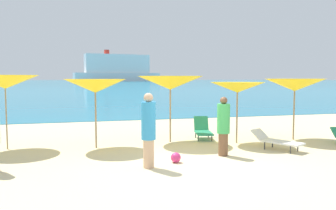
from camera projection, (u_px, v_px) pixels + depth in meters
name	position (u px, v px, depth m)	size (l,w,h in m)	color
ground_plane	(132.00, 122.00, 18.51)	(50.00, 100.00, 0.30)	beige
ocean_water	(81.00, 82.00, 229.53)	(650.00, 440.00, 0.02)	teal
umbrella_0	(5.00, 82.00, 10.46)	(2.20, 2.20, 2.32)	#9E7F59
umbrella_1	(95.00, 86.00, 10.66)	(1.97, 1.97, 2.19)	#9E7F59
umbrella_2	(170.00, 83.00, 11.65)	(2.44, 2.44, 2.30)	#9E7F59
umbrella_3	(237.00, 88.00, 11.48)	(1.87, 1.87, 2.09)	#9E7F59
umbrella_4	(295.00, 85.00, 12.13)	(2.16, 2.16, 2.21)	#9E7F59
lounge_chair_0	(203.00, 130.00, 12.44)	(0.81, 1.38, 0.78)	#268C66
lounge_chair_2	(276.00, 140.00, 10.53)	(1.23, 1.65, 0.57)	white
beachgoer_0	(223.00, 125.00, 9.65)	(0.36, 0.36, 1.69)	brown
beachgoer_1	(149.00, 128.00, 8.33)	(0.36, 0.36, 1.86)	#DBAA84
beach_ball	(176.00, 158.00, 8.90)	(0.27, 0.27, 0.27)	#D83372
cruise_ship	(117.00, 69.00, 242.11)	(62.12, 20.12, 22.16)	white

